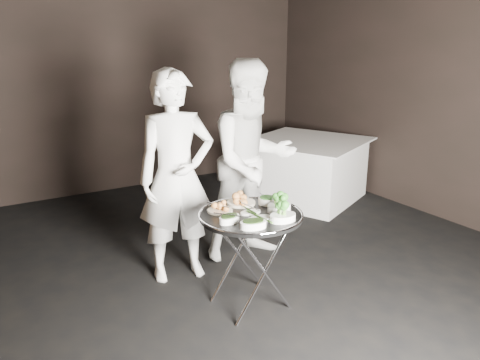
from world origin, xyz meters
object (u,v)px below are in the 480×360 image
tray_stand (251,256)px  waiter_left (177,177)px  dining_table (306,169)px  waiter_right (252,162)px  serving_tray (251,215)px

tray_stand → waiter_left: bearing=109.6°
dining_table → waiter_right: bearing=-145.1°
tray_stand → dining_table: 2.62m
waiter_left → waiter_right: 0.74m
serving_tray → waiter_left: (-0.26, 0.72, 0.14)m
waiter_left → waiter_right: (0.74, 0.02, 0.03)m
tray_stand → waiter_right: size_ratio=0.40×
waiter_left → dining_table: waiter_left is taller
waiter_right → dining_table: waiter_right is taller
tray_stand → serving_tray: 0.32m
waiter_right → tray_stand: bearing=-119.5°
serving_tray → waiter_right: (0.49, 0.74, 0.17)m
tray_stand → dining_table: size_ratio=0.54×
waiter_right → dining_table: bearing=38.7°
waiter_right → dining_table: 1.85m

